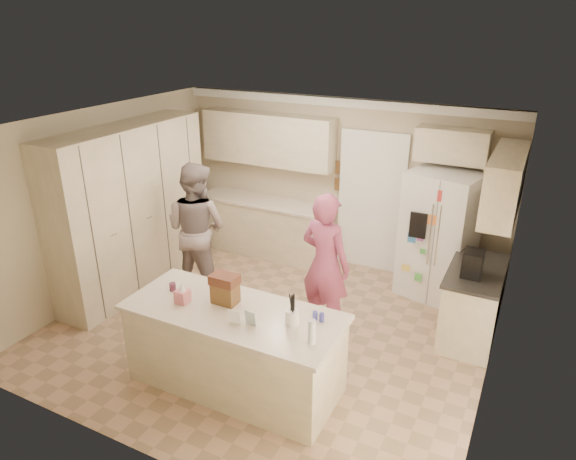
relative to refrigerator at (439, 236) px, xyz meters
The scene contains 41 objects.
floor 2.64m from the refrigerator, 132.19° to the right, with size 5.20×4.60×0.02m, color tan.
ceiling 3.01m from the refrigerator, 132.19° to the right, with size 5.20×4.60×0.02m, color white.
wall_back 1.78m from the refrigerator, 164.22° to the left, with size 5.20×0.02×2.60m, color #BEB092.
wall_front 4.49m from the refrigerator, 111.89° to the right, with size 5.20×0.02×2.60m, color #BEB092.
wall_left 4.67m from the refrigerator, 156.73° to the right, with size 0.02×4.60×2.60m, color #BEB092.
wall_right 2.10m from the refrigerator, 62.86° to the right, with size 0.02×4.60×2.60m, color #BEB092.
crown_back 2.37m from the refrigerator, 165.83° to the left, with size 5.20×0.08×0.12m, color white.
pantry_bank 4.30m from the refrigerator, 157.55° to the right, with size 0.60×2.60×2.35m, color beige.
back_base_cab 2.86m from the refrigerator, behind, with size 2.20×0.60×0.88m, color beige.
back_countertop 2.82m from the refrigerator, behind, with size 2.24×0.63×0.04m, color beige.
back_upper_cab 3.00m from the refrigerator, behind, with size 2.20×0.35×0.80m, color beige.
doorway_opening 1.21m from the refrigerator, 158.46° to the left, with size 0.90×0.06×2.10m, color black.
doorway_casing 1.20m from the refrigerator, 160.03° to the left, with size 1.02×0.03×2.22m, color white.
wall_frame_upper 1.82m from the refrigerator, 165.34° to the left, with size 0.15×0.02×0.20m, color brown.
wall_frame_lower 1.74m from the refrigerator, 165.34° to the left, with size 0.15×0.02×0.20m, color brown.
refrigerator is the anchor object (origin of this frame).
fridge_seam 0.35m from the refrigerator, 90.00° to the right, with size 0.01×0.02×1.78m, color gray.
fridge_dispenser 0.49m from the refrigerator, 121.08° to the right, with size 0.22×0.03×0.35m, color black.
fridge_handle_l 0.40m from the refrigerator, 97.70° to the right, with size 0.02×0.02×0.85m, color silver.
fridge_handle_r 0.40m from the refrigerator, 82.30° to the right, with size 0.02×0.02×0.85m, color silver.
over_fridge_cab 1.23m from the refrigerator, 93.44° to the left, with size 0.95×0.35×0.45m, color beige.
right_base_cab 1.15m from the refrigerator, 52.97° to the right, with size 0.60×1.20×0.88m, color beige.
right_countertop 1.04m from the refrigerator, 53.41° to the right, with size 0.63×1.24×0.04m, color #2D2B28.
right_upper_cab 1.44m from the refrigerator, 40.14° to the right, with size 0.35×1.50×0.70m, color beige.
coffee_maker 1.20m from the refrigerator, 60.71° to the right, with size 0.22×0.28×0.30m, color black.
island_base 3.32m from the refrigerator, 116.53° to the right, with size 2.20×0.90×0.88m, color beige.
island_top 3.28m from the refrigerator, 116.53° to the right, with size 2.28×0.96×0.05m, color beige.
utensil_crock 3.00m from the refrigerator, 105.79° to the right, with size 0.13×0.13×0.15m, color white.
tissue_box 3.65m from the refrigerator, 123.57° to the right, with size 0.13×0.13×0.14m, color #D7727E.
tissue_plume 3.65m from the refrigerator, 123.57° to the right, with size 0.08×0.08×0.08m, color white.
dollhouse_body 3.27m from the refrigerator, 119.67° to the right, with size 0.26×0.18×0.22m, color brown.
dollhouse_roof 3.28m from the refrigerator, 119.67° to the right, with size 0.28×0.20×0.10m, color #592D1E.
jam_jar 3.67m from the refrigerator, 128.12° to the right, with size 0.07×0.07×0.09m, color #59263F.
greeting_card_a 3.41m from the refrigerator, 112.76° to the right, with size 0.12×0.01×0.16m, color white.
greeting_card_b 3.30m from the refrigerator, 110.70° to the right, with size 0.12×0.01×0.16m, color silver.
water_bottle 3.14m from the refrigerator, 99.50° to the right, with size 0.07×0.07×0.24m, color silver.
shaker_salt 2.80m from the refrigerator, 103.39° to the right, with size 0.05×0.05×0.09m, color #38399E.
shaker_pepper 2.78m from the refrigerator, 101.98° to the right, with size 0.05×0.05×0.09m, color #38399E.
teen_boy 3.35m from the refrigerator, 155.61° to the right, with size 0.92×0.72×1.90m, color gray.
teen_girl 1.85m from the refrigerator, 124.35° to the right, with size 0.66×0.44×1.82m, color #C45369.
fridge_magnets 0.36m from the refrigerator, 90.00° to the right, with size 0.76×0.02×1.44m, color tan, non-canonical shape.
Camera 1 is at (2.73, -4.86, 3.70)m, focal length 32.00 mm.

